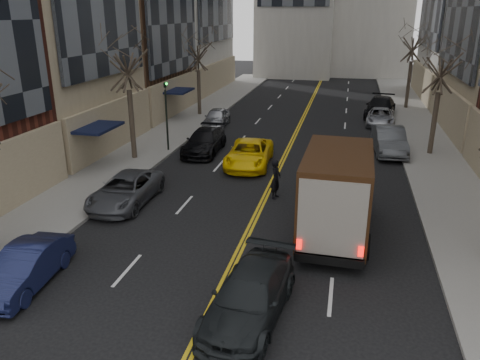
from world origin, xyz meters
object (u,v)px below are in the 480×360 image
Objects in this scene: ups_truck at (337,193)px; pedestrian at (276,179)px; observer_sedan at (250,296)px; taxi at (249,154)px.

ups_truck reaches higher than pedestrian.
ups_truck is 1.32× the size of observer_sedan.
ups_truck is at bearing -128.82° from pedestrian.
pedestrian reaches higher than observer_sedan.
observer_sedan is at bearing -108.67° from ups_truck.
observer_sedan is 9.45m from pedestrian.
ups_truck is 3.45× the size of pedestrian.
ups_truck reaches higher than taxi.
taxi is (-5.19, 7.99, -1.09)m from ups_truck.
taxi is 5.17m from pedestrian.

